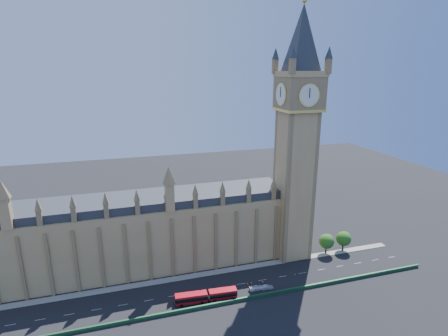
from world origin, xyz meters
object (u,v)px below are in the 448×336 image
object	(u,v)px
car_grey	(220,294)
car_silver	(267,287)
red_bus	(206,296)
car_white	(257,288)

from	to	relation	value
car_grey	car_silver	size ratio (longest dim) A/B	0.99
red_bus	car_white	world-z (taller)	red_bus
car_white	red_bus	bearing A→B (deg)	87.83
car_grey	car_white	bearing A→B (deg)	-91.10
car_grey	car_white	distance (m)	12.90
car_grey	red_bus	bearing A→B (deg)	103.27
red_bus	car_grey	bearing A→B (deg)	17.82
red_bus	car_silver	bearing A→B (deg)	5.08
red_bus	car_white	xyz separation A→B (m)	(17.87, 0.99, -1.05)
car_silver	car_white	distance (m)	3.66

